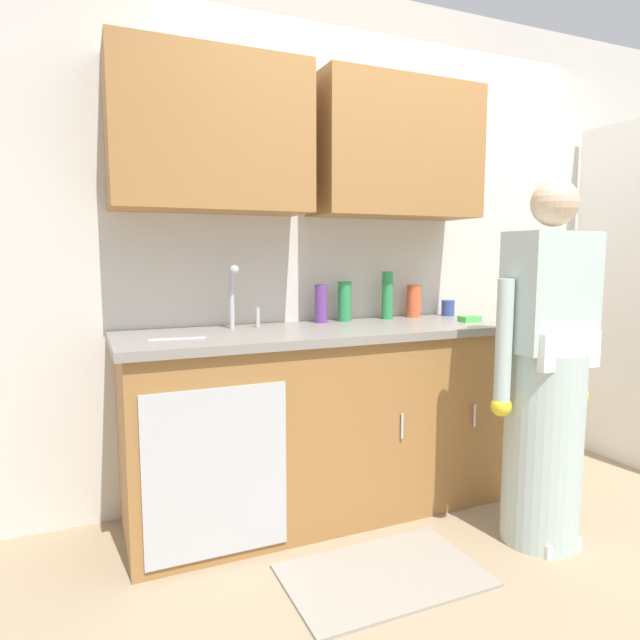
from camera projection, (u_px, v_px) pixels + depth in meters
ground_plane at (499, 553)px, 2.41m from camera, size 9.00×9.00×0.00m
kitchen_wall_with_uppers at (367, 223)px, 3.09m from camera, size 4.80×0.44×2.70m
counter_cabinet at (320, 424)px, 2.78m from camera, size 1.90×0.62×0.90m
countertop at (321, 332)px, 2.72m from camera, size 1.96×0.66×0.04m
sink at (248, 335)px, 2.58m from camera, size 0.50×0.36×0.35m
person_at_sink at (545, 392)px, 2.45m from camera, size 0.55×0.34×1.62m
floor_mat at (383, 575)px, 2.24m from camera, size 0.80×0.50×0.01m
bottle_water_tall at (387, 295)px, 3.09m from camera, size 0.06×0.06×0.27m
bottle_cleaner_spray at (414, 301)px, 3.18m from camera, size 0.08×0.08×0.19m
bottle_soap at (321, 304)px, 2.92m from camera, size 0.07×0.07×0.20m
bottle_water_short at (345, 301)px, 2.99m from camera, size 0.07×0.07×0.22m
cup_by_sink at (448, 308)px, 3.26m from camera, size 0.08×0.08×0.09m
knife_on_counter at (177, 339)px, 2.36m from camera, size 0.24×0.05×0.01m
sponge at (470, 319)px, 2.98m from camera, size 0.11×0.07×0.03m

